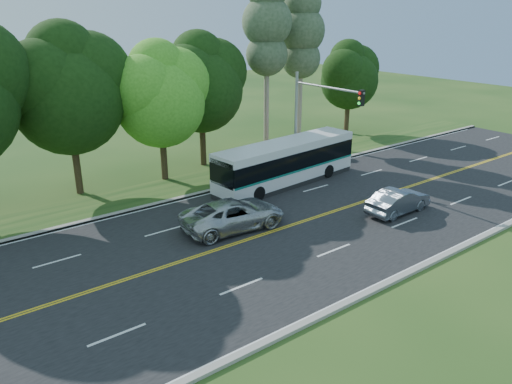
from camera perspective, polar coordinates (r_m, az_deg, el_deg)
ground at (r=27.18m, az=4.32°, el=-3.75°), size 120.00×120.00×0.00m
road at (r=27.18m, az=4.32°, el=-3.73°), size 60.00×14.00×0.02m
curb_north at (r=32.44m, az=-4.05°, el=0.45°), size 60.00×0.30×0.15m
curb_south at (r=22.90m, az=16.39°, el=-9.23°), size 60.00×0.30×0.15m
grass_verge at (r=33.93m, az=-5.77°, el=1.25°), size 60.00×4.00×0.10m
lane_markings at (r=27.12m, az=4.17°, el=-3.76°), size 57.60×13.82×0.00m
tree_row at (r=32.95m, az=-16.96°, el=11.89°), size 44.70×9.10×13.84m
bougainvillea_hedge at (r=37.17m, az=4.36°, el=4.07°), size 9.50×2.25×1.50m
traffic_signal at (r=33.83m, az=6.76°, el=9.27°), size 0.42×6.10×7.00m
transit_bus at (r=33.01m, az=3.45°, el=3.31°), size 11.10×3.34×2.86m
sedan at (r=29.54m, az=15.95°, el=-1.00°), size 4.27×1.58×1.40m
suv at (r=26.39m, az=-2.60°, el=-2.57°), size 5.86×3.12×1.57m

